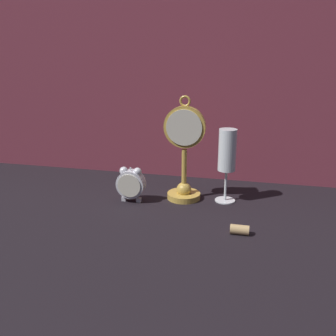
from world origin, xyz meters
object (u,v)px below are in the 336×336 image
pocket_watch_on_stand (184,158)px  champagne_flute (227,155)px  wine_cork (240,230)px  alarm_clock_twin_bell (131,183)px

pocket_watch_on_stand → champagne_flute: (0.11, 0.01, 0.01)m
champagne_flute → wine_cork: champagne_flute is taller
alarm_clock_twin_bell → wine_cork: size_ratio=2.33×
champagne_flute → wine_cork: (0.05, -0.19, -0.12)m
alarm_clock_twin_bell → wine_cork: 0.33m
alarm_clock_twin_bell → champagne_flute: champagne_flute is taller
champagne_flute → alarm_clock_twin_bell: bearing=-165.7°
pocket_watch_on_stand → champagne_flute: 0.12m
alarm_clock_twin_bell → champagne_flute: bearing=14.3°
pocket_watch_on_stand → alarm_clock_twin_bell: bearing=-157.8°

